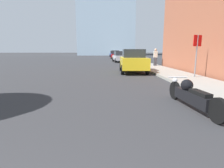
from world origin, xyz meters
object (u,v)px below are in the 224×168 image
parked_car_yellow (133,61)px  pedestrian (155,57)px  motorcycle (191,95)px  parked_car_silver (120,57)px  parked_car_red (115,55)px  parked_car_blue (113,54)px  stop_sign (197,49)px

parked_car_yellow → pedestrian: pedestrian is taller
motorcycle → parked_car_silver: size_ratio=0.62×
parked_car_red → motorcycle: bearing=-86.8°
parked_car_blue → pedestrian: bearing=-87.9°
pedestrian → parked_car_red: bearing=97.5°
pedestrian → parked_car_silver: bearing=108.3°
parked_car_blue → parked_car_yellow: bearing=-92.9°
parked_car_silver → stop_sign: (2.80, -16.34, 0.90)m
parked_car_blue → stop_sign: stop_sign is taller
parked_car_yellow → parked_car_blue: 37.66m
parked_car_silver → pedestrian: size_ratio=2.51×
motorcycle → parked_car_yellow: bearing=87.6°
motorcycle → pedestrian: 13.06m
motorcycle → stop_sign: 5.75m
motorcycle → pedestrian: bearing=73.9°
parked_car_silver → pedestrian: pedestrian is taller
parked_car_silver → pedestrian: 8.95m
parked_car_yellow → parked_car_blue: (0.30, 37.65, -0.01)m
motorcycle → parked_car_silver: bearing=86.1°
parked_car_red → parked_car_blue: bearing=92.7°
stop_sign → pedestrian: stop_sign is taller
parked_car_red → parked_car_blue: size_ratio=0.99×
stop_sign → pedestrian: 7.88m
parked_car_yellow → parked_car_red: (0.21, 25.12, -0.00)m
parked_car_yellow → parked_car_red: bearing=92.3°
parked_car_silver → parked_car_blue: size_ratio=0.99×
stop_sign → pedestrian: size_ratio=1.35×
parked_car_yellow → pedestrian: bearing=59.2°
parked_car_yellow → parked_car_silver: size_ratio=0.94×
parked_car_red → stop_sign: stop_sign is taller
stop_sign → parked_car_silver: bearing=99.7°
motorcycle → parked_car_red: (-0.06, 33.45, 0.48)m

